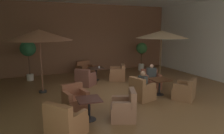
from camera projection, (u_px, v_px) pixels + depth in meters
The scene contains 22 objects.
ground_plane at pixel (116, 93), 8.56m from camera, with size 11.32×9.46×0.02m, color brown.
wall_back_brick at pixel (85, 39), 12.40m from camera, with size 11.32×0.08×4.12m, color brown.
wall_right_plain at pixel (217, 41), 10.35m from camera, with size 0.08×9.46×4.12m, color silver.
cafe_table_front_left at pixel (96, 70), 10.57m from camera, with size 0.75×0.75×0.66m.
armchair_front_left_north at pixel (85, 71), 11.50m from camera, with size 0.98×0.94×0.84m.
armchair_front_left_east at pixel (85, 79), 9.58m from camera, with size 1.09×1.09×0.84m.
armchair_front_left_south at pixel (118, 74), 10.64m from camera, with size 1.02×1.00×0.81m.
cafe_table_front_right at pixel (160, 82), 8.23m from camera, with size 0.76×0.76×0.66m.
armchair_front_right_north at pixel (142, 91), 7.67m from camera, with size 0.91×0.89×0.89m.
armchair_front_right_east at pixel (185, 91), 7.74m from camera, with size 1.07×1.05×0.82m.
armchair_front_right_south at pixel (151, 81), 9.25m from camera, with size 0.92×0.94×0.83m.
cafe_table_mid_center at pixel (89, 104), 5.95m from camera, with size 0.74×0.74×0.66m.
armchair_mid_center_north at pixel (124, 109), 6.01m from camera, with size 0.93×0.92×0.91m.
armchair_mid_center_east at pixel (75, 100), 6.84m from camera, with size 0.86×0.88×0.81m.
armchair_mid_center_south at pixel (65, 124), 5.08m from camera, with size 1.12×1.12×0.92m.
patio_umbrella_tall_red at pixel (39, 35), 8.18m from camera, with size 2.66×2.66×2.64m.
patio_umbrella_center_beige at pixel (162, 34), 10.43m from camera, with size 2.65×2.65×2.56m.
potted_tree_left_corner at pixel (142, 51), 12.93m from camera, with size 0.70×0.70×1.78m.
potted_tree_mid_left at pixel (28, 51), 10.32m from camera, with size 0.79×0.79×2.06m.
patron_blue_shirt at pixel (151, 72), 9.13m from camera, with size 0.44×0.32×0.65m.
patron_by_window at pixel (143, 81), 7.62m from camera, with size 0.28×0.36×0.68m.
iced_drink_cup at pixel (99, 67), 10.45m from camera, with size 0.08×0.08×0.11m, color white.
Camera 1 is at (-3.40, -7.46, 2.68)m, focal length 32.56 mm.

